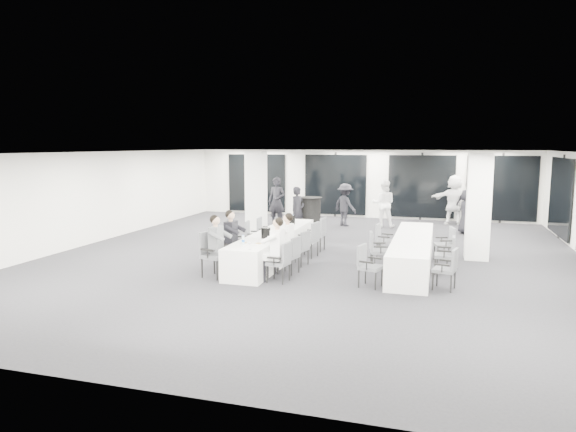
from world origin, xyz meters
name	(u,v)px	position (x,y,z in m)	size (l,w,h in m)	color
room	(354,203)	(0.89, 1.11, 1.39)	(14.04, 16.04, 2.84)	#222227
column_left	(256,192)	(-2.80, 3.20, 1.40)	(0.60, 0.60, 2.80)	white
column_right	(478,207)	(4.20, 1.00, 1.40)	(0.60, 0.60, 2.80)	white
banquet_table_main	(274,246)	(-0.90, -0.70, 0.38)	(0.90, 5.00, 0.75)	white
banquet_table_side	(412,252)	(2.61, -0.40, 0.38)	(0.90, 5.00, 0.75)	white
cocktail_table	(310,214)	(-1.13, 4.08, 0.60)	(0.86, 0.86, 1.19)	black
chair_main_left_near	(212,251)	(-1.74, -2.68, 0.59)	(0.64, 0.67, 1.04)	#4F5257
chair_main_left_second	(228,246)	(-1.73, -1.81, 0.55)	(0.59, 0.62, 0.97)	#4F5257
chair_main_left_mid	(239,241)	(-1.73, -1.06, 0.53)	(0.53, 0.57, 0.93)	#4F5257
chair_main_left_fourth	(252,235)	(-1.73, -0.10, 0.52)	(0.53, 0.57, 0.91)	#4F5257
chair_main_left_far	(264,230)	(-1.73, 0.87, 0.51)	(0.48, 0.53, 0.89)	#4F5257
chair_main_right_near	(282,260)	(-0.07, -2.70, 0.51)	(0.50, 0.54, 0.89)	#4F5257
chair_main_right_second	(291,253)	(-0.07, -1.93, 0.50)	(0.52, 0.55, 0.88)	#4F5257
chair_main_right_mid	(301,246)	(-0.07, -1.05, 0.50)	(0.53, 0.56, 0.88)	#4F5257
chair_main_right_fourth	(311,237)	(-0.07, -0.05, 0.55)	(0.57, 0.60, 0.96)	#4F5257
chair_main_right_far	(319,232)	(-0.06, 0.87, 0.54)	(0.51, 0.56, 0.95)	#4F5257
chair_side_left_near	(367,263)	(1.79, -2.51, 0.51)	(0.55, 0.57, 0.90)	#4F5257
chair_side_left_mid	(377,248)	(1.78, -0.84, 0.52)	(0.54, 0.57, 0.91)	#4F5257
chair_side_left_far	(383,238)	(1.78, 0.58, 0.51)	(0.50, 0.54, 0.89)	#4F5257
chair_side_right_near	(448,266)	(3.44, -2.30, 0.50)	(0.53, 0.56, 0.88)	#4F5257
chair_side_right_mid	(448,252)	(3.44, -0.87, 0.51)	(0.45, 0.51, 0.89)	#4F5257
chair_side_right_far	(447,242)	(3.44, 0.47, 0.51)	(0.54, 0.57, 0.90)	#4F5257
seated_guest_a	(219,242)	(-1.57, -2.70, 0.81)	(0.50, 0.38, 1.44)	#53565A
seated_guest_b	(233,236)	(-1.57, -1.83, 0.81)	(0.50, 0.38, 1.44)	black
seated_guest_c	(275,245)	(-0.23, -2.69, 0.81)	(0.50, 0.38, 1.44)	white
seated_guest_d	(285,239)	(-0.23, -1.91, 0.81)	(0.50, 0.38, 1.44)	white
standing_guest_a	(298,207)	(-1.43, 3.59, 0.90)	(0.66, 0.53, 1.80)	black
standing_guest_b	(384,200)	(1.26, 5.73, 0.98)	(0.95, 0.58, 1.96)	white
standing_guest_c	(345,202)	(-0.14, 5.56, 0.90)	(1.16, 0.59, 1.79)	black
standing_guest_d	(469,201)	(4.28, 6.89, 0.94)	(1.11, 0.62, 1.89)	black
standing_guest_e	(466,209)	(4.10, 5.05, 0.86)	(0.83, 0.50, 1.71)	black
standing_guest_f	(454,196)	(3.76, 7.09, 1.07)	(1.96, 0.76, 2.14)	white
standing_guest_g	(277,198)	(-2.59, 4.85, 1.03)	(0.75, 0.61, 2.06)	black
ice_bucket_near	(266,233)	(-0.82, -1.58, 0.88)	(0.23, 0.23, 0.26)	black
ice_bucket_far	(291,220)	(-0.84, 0.74, 0.88)	(0.22, 0.22, 0.25)	black
water_bottle_a	(243,240)	(-1.05, -2.48, 0.85)	(0.07, 0.07, 0.21)	silver
water_bottle_b	(282,227)	(-0.76, -0.43, 0.86)	(0.07, 0.07, 0.21)	silver
water_bottle_c	(293,218)	(-0.92, 1.21, 0.85)	(0.06, 0.06, 0.20)	silver
plate_a	(244,243)	(-1.07, -2.35, 0.76)	(0.20, 0.20, 0.03)	white
plate_b	(259,243)	(-0.74, -2.32, 0.76)	(0.22, 0.22, 0.03)	white
plate_c	(275,234)	(-0.78, -0.97, 0.76)	(0.21, 0.21, 0.03)	white
wine_glass	(250,243)	(-0.70, -3.00, 0.89)	(0.07, 0.07, 0.19)	silver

